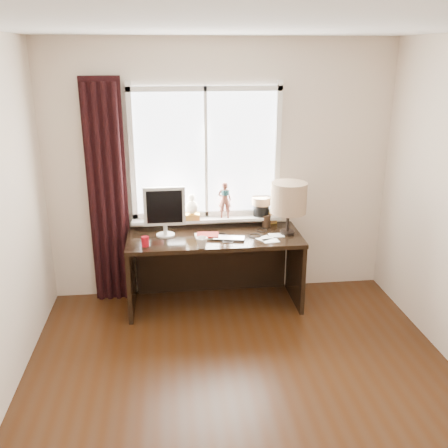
{
  "coord_description": "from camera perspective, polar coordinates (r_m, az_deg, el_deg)",
  "views": [
    {
      "loc": [
        -0.52,
        -2.93,
        2.45
      ],
      "look_at": [
        -0.05,
        1.25,
        1.0
      ],
      "focal_mm": 40.0,
      "sensor_mm": 36.0,
      "label": 1
    }
  ],
  "objects": [
    {
      "name": "icon_frame",
      "position": [
        5.23,
        5.58,
        0.7
      ],
      "size": [
        0.1,
        0.04,
        0.13
      ],
      "color": "gold",
      "rests_on": "desk"
    },
    {
      "name": "wall_back",
      "position": [
        5.09,
        -0.4,
        5.96
      ],
      "size": [
        3.5,
        0.0,
        2.6
      ],
      "primitive_type": "cube",
      "rotation": [
        1.57,
        0.0,
        0.0
      ],
      "color": "beige",
      "rests_on": "ground"
    },
    {
      "name": "notebook_stack",
      "position": [
        4.84,
        -1.95,
        -1.34
      ],
      "size": [
        0.24,
        0.18,
        0.03
      ],
      "color": "beige",
      "rests_on": "desk"
    },
    {
      "name": "brush_holder",
      "position": [
        5.15,
        4.87,
        0.39
      ],
      "size": [
        0.09,
        0.09,
        0.25
      ],
      "color": "black",
      "rests_on": "desk"
    },
    {
      "name": "table_lamp",
      "position": [
        4.87,
        7.41,
        2.91
      ],
      "size": [
        0.35,
        0.35,
        0.52
      ],
      "color": "black",
      "rests_on": "desk"
    },
    {
      "name": "mug",
      "position": [
        4.58,
        -2.55,
        -2.1
      ],
      "size": [
        0.15,
        0.14,
        0.11
      ],
      "primitive_type": "imported",
      "rotation": [
        0.0,
        0.0,
        0.68
      ],
      "color": "white",
      "rests_on": "desk"
    },
    {
      "name": "laptop",
      "position": [
        4.79,
        0.62,
        -1.63
      ],
      "size": [
        0.33,
        0.25,
        0.02
      ],
      "primitive_type": "imported",
      "rotation": [
        0.0,
        0.0,
        -0.21
      ],
      "color": "silver",
      "rests_on": "desk"
    },
    {
      "name": "window",
      "position": [
        5.02,
        -1.92,
        5.82
      ],
      "size": [
        1.52,
        0.21,
        1.4
      ],
      "color": "white",
      "rests_on": "ground"
    },
    {
      "name": "ceiling",
      "position": [
        2.98,
        3.96,
        21.87
      ],
      "size": [
        3.5,
        4.0,
        0.0
      ],
      "primitive_type": "cube",
      "color": "white",
      "rests_on": "wall_back"
    },
    {
      "name": "curtain",
      "position": [
        5.05,
        -13.17,
        3.19
      ],
      "size": [
        0.38,
        0.09,
        2.25
      ],
      "color": "black",
      "rests_on": "floor"
    },
    {
      "name": "desk",
      "position": [
        5.06,
        -1.17,
        -3.56
      ],
      "size": [
        1.7,
        0.7,
        0.75
      ],
      "color": "black",
      "rests_on": "floor"
    },
    {
      "name": "desk_cables",
      "position": [
        4.93,
        2.83,
        -1.12
      ],
      "size": [
        0.53,
        0.3,
        0.01
      ],
      "color": "black",
      "rests_on": "desk"
    },
    {
      "name": "loose_papers",
      "position": [
        4.84,
        5.36,
        -1.61
      ],
      "size": [
        0.3,
        0.26,
        0.0
      ],
      "color": "white",
      "rests_on": "desk"
    },
    {
      "name": "red_cup",
      "position": [
        4.67,
        -8.99,
        -1.98
      ],
      "size": [
        0.07,
        0.07,
        0.09
      ],
      "primitive_type": "cylinder",
      "color": "#9C0A15",
      "rests_on": "desk"
    },
    {
      "name": "monitor",
      "position": [
        4.83,
        -6.81,
        1.76
      ],
      "size": [
        0.4,
        0.18,
        0.49
      ],
      "color": "beige",
      "rests_on": "desk"
    },
    {
      "name": "floor",
      "position": [
        3.85,
        3.03,
        -20.47
      ],
      "size": [
        3.5,
        4.0,
        0.0
      ],
      "primitive_type": "cube",
      "color": "#361E0F",
      "rests_on": "ground"
    }
  ]
}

